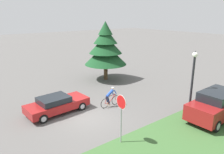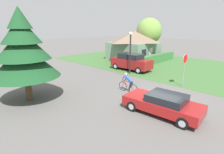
# 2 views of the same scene
# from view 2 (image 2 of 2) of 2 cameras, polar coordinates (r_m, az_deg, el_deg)

# --- Properties ---
(ground_plane) EXTENTS (140.00, 140.00, 0.00)m
(ground_plane) POSITION_cam_2_polar(r_m,az_deg,el_deg) (13.08, 15.11, -6.79)
(ground_plane) COLOR #5B5956
(grass_verge_right) EXTENTS (16.00, 36.00, 0.01)m
(grass_verge_right) POSITION_cam_2_polar(r_m,az_deg,el_deg) (24.62, 19.95, 3.37)
(grass_verge_right) COLOR #3D6633
(grass_verge_right) RESTS_ON ground
(cottage_house) EXTENTS (7.97, 6.92, 4.52)m
(cottage_house) POSITION_cam_2_polar(r_m,az_deg,el_deg) (28.73, 7.26, 10.43)
(cottage_house) COLOR slate
(cottage_house) RESTS_ON ground
(hedge_row) EXTENTS (9.74, 0.90, 1.22)m
(hedge_row) POSITION_cam_2_polar(r_m,az_deg,el_deg) (25.87, 13.90, 5.79)
(hedge_row) COLOR #387038
(hedge_row) RESTS_ON ground
(sedan_left_lane) EXTENTS (2.16, 4.56, 1.26)m
(sedan_left_lane) POSITION_cam_2_polar(r_m,az_deg,el_deg) (10.68, 16.28, -8.31)
(sedan_left_lane) COLOR maroon
(sedan_left_lane) RESTS_ON ground
(cyclist) EXTENTS (0.44, 1.82, 1.53)m
(cyclist) POSITION_cam_2_polar(r_m,az_deg,el_deg) (13.70, 5.32, -2.02)
(cyclist) COLOR black
(cyclist) RESTS_ON ground
(parked_suv_right) EXTENTS (2.16, 4.90, 1.98)m
(parked_suv_right) POSITION_cam_2_polar(r_m,az_deg,el_deg) (20.89, 6.26, 4.96)
(parked_suv_right) COLOR maroon
(parked_suv_right) RESTS_ON ground
(stop_sign) EXTENTS (0.79, 0.07, 2.82)m
(stop_sign) POSITION_cam_2_polar(r_m,az_deg,el_deg) (15.83, 22.66, 4.12)
(stop_sign) COLOR gray
(stop_sign) RESTS_ON ground
(street_lamp) EXTENTS (0.36, 0.36, 4.59)m
(street_lamp) POSITION_cam_2_polar(r_m,az_deg,el_deg) (18.95, 6.01, 9.63)
(street_lamp) COLOR black
(street_lamp) RESTS_ON ground
(conifer_tall_near) EXTENTS (4.46, 4.46, 6.21)m
(conifer_tall_near) POSITION_cam_2_polar(r_m,az_deg,el_deg) (12.85, -26.97, 7.59)
(conifer_tall_near) COLOR #4C3823
(conifer_tall_near) RESTS_ON ground
(deciduous_tree_right) EXTENTS (4.61, 4.61, 6.68)m
(deciduous_tree_right) POSITION_cam_2_polar(r_m,az_deg,el_deg) (34.30, 11.99, 14.39)
(deciduous_tree_right) COLOR #4C3823
(deciduous_tree_right) RESTS_ON ground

